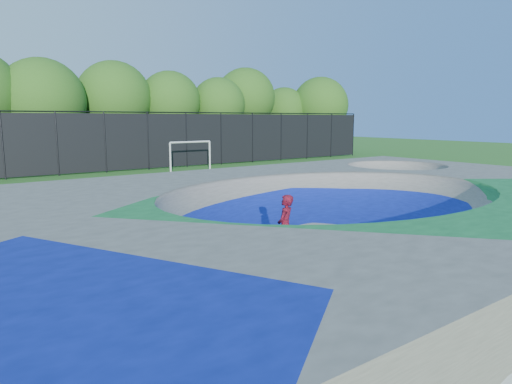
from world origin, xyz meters
TOP-DOWN VIEW (x-y plane):
  - ground at (0.00, 0.00)m, footprint 120.00×120.00m
  - skate_deck at (0.00, 0.00)m, footprint 22.00×14.00m
  - skater at (-2.45, -0.63)m, footprint 0.73×0.66m
  - skateboard at (-2.45, -0.63)m, footprint 0.80×0.52m
  - soccer_goal at (4.86, 18.26)m, footprint 3.12×0.12m
  - fence at (0.00, 21.00)m, footprint 48.09×0.09m
  - treeline at (1.12, 25.92)m, footprint 52.61×7.80m

SIDE VIEW (x-z plane):
  - ground at x=0.00m, z-range 0.00..0.00m
  - skateboard at x=-2.45m, z-range 0.00..0.05m
  - skate_deck at x=0.00m, z-range 0.00..1.50m
  - skater at x=-2.45m, z-range 0.00..1.67m
  - soccer_goal at x=4.86m, z-range 0.40..2.46m
  - fence at x=0.00m, z-range 0.08..4.12m
  - treeline at x=1.12m, z-range 0.84..9.06m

